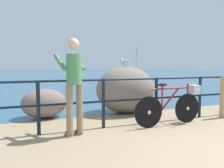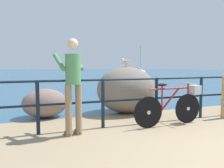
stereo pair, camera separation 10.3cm
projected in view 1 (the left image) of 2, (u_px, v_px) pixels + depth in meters
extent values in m
cube|color=#937F60|center=(54.00, 80.00, 21.79)|extent=(120.00, 120.00, 0.10)
cube|color=#2D5675|center=(36.00, 72.00, 47.73)|extent=(120.00, 90.00, 0.01)
cylinder|color=black|center=(38.00, 108.00, 4.11)|extent=(0.07, 0.07, 1.02)
cylinder|color=black|center=(103.00, 103.00, 4.59)|extent=(0.07, 0.07, 1.02)
cylinder|color=black|center=(156.00, 100.00, 5.08)|extent=(0.07, 0.07, 1.02)
cylinder|color=black|center=(200.00, 97.00, 5.56)|extent=(0.07, 0.07, 1.02)
cylinder|color=black|center=(157.00, 79.00, 5.04)|extent=(7.71, 0.04, 0.04)
cylinder|color=black|center=(156.00, 98.00, 5.07)|extent=(7.71, 0.04, 0.04)
cylinder|color=black|center=(149.00, 112.00, 4.58)|extent=(0.66, 0.07, 0.66)
cylinder|color=#B7BCC6|center=(149.00, 112.00, 4.58)|extent=(0.08, 0.06, 0.08)
cylinder|color=black|center=(187.00, 108.00, 5.02)|extent=(0.66, 0.07, 0.66)
cylinder|color=#B7BCC6|center=(187.00, 108.00, 5.02)|extent=(0.08, 0.06, 0.08)
cylinder|color=maroon|center=(169.00, 89.00, 4.76)|extent=(0.99, 0.08, 0.04)
cylinder|color=maroon|center=(170.00, 99.00, 4.79)|extent=(0.50, 0.06, 0.50)
cylinder|color=maroon|center=(162.00, 99.00, 4.70)|extent=(0.03, 0.03, 0.53)
ellipsoid|color=black|center=(162.00, 85.00, 4.68)|extent=(0.24, 0.11, 0.06)
cylinder|color=maroon|center=(187.00, 96.00, 5.00)|extent=(0.03, 0.03, 0.57)
cylinder|color=#B7BCC6|center=(188.00, 83.00, 4.97)|extent=(0.05, 0.48, 0.03)
cube|color=#B7BCC6|center=(194.00, 89.00, 5.06)|extent=(0.21, 0.25, 0.20)
cylinder|color=#8C7251|center=(70.00, 111.00, 4.02)|extent=(0.12, 0.12, 0.95)
ellipsoid|color=#513319|center=(69.00, 133.00, 4.10)|extent=(0.15, 0.27, 0.08)
cylinder|color=#8C7251|center=(80.00, 110.00, 4.12)|extent=(0.12, 0.12, 0.95)
ellipsoid|color=#513319|center=(79.00, 132.00, 4.21)|extent=(0.15, 0.27, 0.08)
cylinder|color=#4C8C59|center=(74.00, 69.00, 4.01)|extent=(0.28, 0.28, 0.55)
sphere|color=beige|center=(74.00, 44.00, 3.97)|extent=(0.20, 0.20, 0.20)
cylinder|color=#4C8C59|center=(60.00, 62.00, 4.10)|extent=(0.18, 0.52, 0.34)
cylinder|color=#4C8C59|center=(78.00, 62.00, 4.29)|extent=(0.18, 0.52, 0.34)
ellipsoid|color=slate|center=(126.00, 90.00, 6.12)|extent=(1.65, 1.35, 1.26)
ellipsoid|color=#79645E|center=(44.00, 103.00, 5.50)|extent=(1.10, 0.85, 0.72)
cylinder|color=gold|center=(125.00, 66.00, 6.06)|extent=(0.01, 0.01, 0.06)
cylinder|color=gold|center=(126.00, 66.00, 6.09)|extent=(0.01, 0.01, 0.06)
ellipsoid|color=white|center=(126.00, 62.00, 6.07)|extent=(0.23, 0.28, 0.13)
ellipsoid|color=#9E9EA3|center=(126.00, 61.00, 6.06)|extent=(0.23, 0.27, 0.06)
sphere|color=white|center=(122.00, 60.00, 6.13)|extent=(0.08, 0.08, 0.08)
cone|color=gold|center=(120.00, 60.00, 6.16)|extent=(0.05, 0.06, 0.02)
ellipsoid|color=white|center=(136.00, 71.00, 39.08)|extent=(1.93, 4.54, 0.70)
cube|color=silver|center=(135.00, 68.00, 39.33)|extent=(0.98, 1.40, 0.36)
cylinder|color=#B2B2B7|center=(136.00, 57.00, 38.69)|extent=(0.10, 0.10, 4.20)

